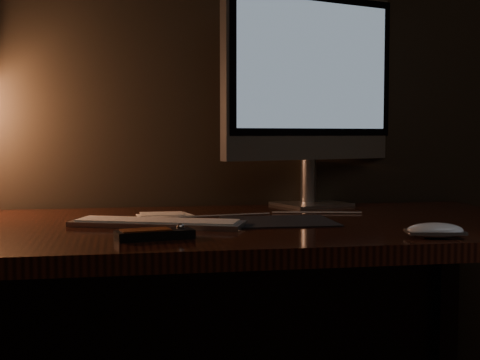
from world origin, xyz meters
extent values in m
cube|color=#2B251B|center=(0.00, 2.26, 1.35)|extent=(4.00, 0.02, 2.70)
cube|color=#37150C|center=(0.00, 1.85, 0.73)|extent=(1.60, 0.75, 0.04)
cube|color=black|center=(0.75, 2.18, 0.35)|extent=(0.06, 0.06, 0.71)
cube|color=black|center=(0.00, 2.20, 0.45)|extent=(1.48, 0.02, 0.51)
cube|color=silver|center=(0.32, 2.19, 0.75)|extent=(0.24, 0.22, 0.01)
cylinder|color=silver|center=(0.32, 2.22, 0.82)|extent=(0.06, 0.06, 0.13)
cube|color=silver|center=(0.32, 2.18, 1.13)|extent=(0.57, 0.22, 0.48)
cube|color=black|center=(0.32, 2.16, 1.16)|extent=(0.53, 0.18, 0.41)
cube|color=#8AA2BC|center=(0.32, 2.16, 1.16)|extent=(0.49, 0.16, 0.36)
cube|color=silver|center=(-0.15, 1.83, 0.76)|extent=(0.41, 0.25, 0.01)
cube|color=black|center=(0.14, 1.85, 0.75)|extent=(0.27, 0.22, 0.00)
ellipsoid|color=white|center=(0.40, 1.55, 0.76)|extent=(0.12, 0.08, 0.02)
cube|color=black|center=(-0.17, 1.64, 0.76)|extent=(0.16, 0.09, 0.02)
cube|color=maroon|center=(-0.17, 1.64, 0.77)|extent=(0.11, 0.06, 0.00)
sphere|color=silver|center=(-0.17, 1.64, 0.77)|extent=(0.02, 0.02, 0.02)
cube|color=white|center=(-0.13, 2.01, 0.75)|extent=(0.14, 0.10, 0.01)
cylinder|color=white|center=(0.15, 1.97, 0.75)|extent=(0.49, 0.03, 0.00)
camera|label=1|loc=(-0.24, 0.29, 0.96)|focal=50.00mm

